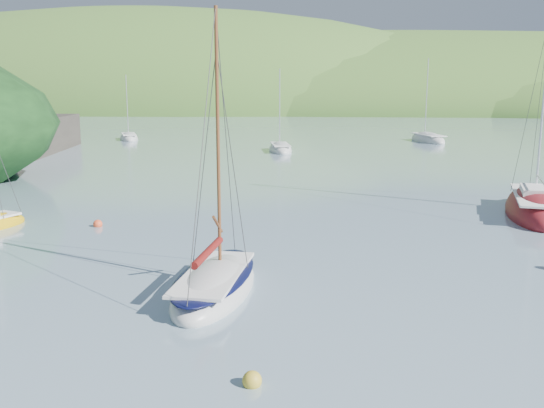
# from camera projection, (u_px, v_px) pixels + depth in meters

# --- Properties ---
(ground) EXTENTS (700.00, 700.00, 0.00)m
(ground) POSITION_uv_depth(u_px,v_px,m) (202.00, 335.00, 16.73)
(ground) COLOR #748FA1
(ground) RESTS_ON ground
(shoreline_hills) EXTENTS (690.00, 135.00, 56.00)m
(shoreline_hills) POSITION_uv_depth(u_px,v_px,m) (303.00, 107.00, 185.77)
(shoreline_hills) COLOR #3F6627
(shoreline_hills) RESTS_ON ground
(daysailer_white) EXTENTS (2.60, 6.55, 9.94)m
(daysailer_white) POSITION_uv_depth(u_px,v_px,m) (215.00, 285.00, 20.18)
(daysailer_white) COLOR silver
(daysailer_white) RESTS_ON ground
(sloop_red) EXTENTS (4.73, 9.49, 13.42)m
(sloop_red) POSITION_uv_depth(u_px,v_px,m) (537.00, 210.00, 32.25)
(sloop_red) COLOR maroon
(sloop_red) RESTS_ON ground
(distant_sloop_a) EXTENTS (3.56, 6.75, 9.17)m
(distant_sloop_a) POSITION_uv_depth(u_px,v_px,m) (280.00, 150.00, 62.73)
(distant_sloop_a) COLOR silver
(distant_sloop_a) RESTS_ON ground
(distant_sloop_b) EXTENTS (4.79, 8.01, 10.79)m
(distant_sloop_b) POSITION_uv_depth(u_px,v_px,m) (428.00, 140.00, 73.34)
(distant_sloop_b) COLOR silver
(distant_sloop_b) RESTS_ON ground
(distant_sloop_c) EXTENTS (4.40, 6.47, 8.73)m
(distant_sloop_c) POSITION_uv_depth(u_px,v_px,m) (129.00, 138.00, 76.12)
(distant_sloop_c) COLOR silver
(distant_sloop_c) RESTS_ON ground
(mooring_buoys) EXTENTS (20.15, 15.42, 0.47)m
(mooring_buoys) POSITION_uv_depth(u_px,v_px,m) (329.00, 294.00, 19.65)
(mooring_buoys) COLOR gold
(mooring_buoys) RESTS_ON ground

